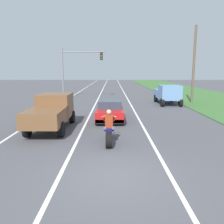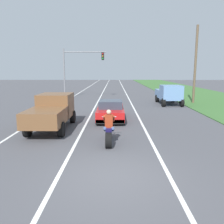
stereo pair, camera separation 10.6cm
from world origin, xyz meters
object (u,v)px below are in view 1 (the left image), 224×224
at_px(motorcycle_with_rider, 109,131).
at_px(traffic_light_mast_near, 76,65).
at_px(pickup_truck_left_lane_brown, 52,110).
at_px(sports_car_red, 110,111).
at_px(pickup_truck_right_shoulder_light_blue, 168,93).

distance_m(motorcycle_with_rider, traffic_light_mast_near, 18.94).
bearing_deg(motorcycle_with_rider, traffic_light_mast_near, 103.15).
bearing_deg(pickup_truck_left_lane_brown, sports_car_red, 38.72).
height_order(motorcycle_with_rider, pickup_truck_right_shoulder_light_blue, pickup_truck_right_shoulder_light_blue).
bearing_deg(traffic_light_mast_near, pickup_truck_right_shoulder_light_blue, -26.98).
bearing_deg(pickup_truck_right_shoulder_light_blue, pickup_truck_left_lane_brown, -131.61).
bearing_deg(sports_car_red, pickup_truck_left_lane_brown, -141.28).
distance_m(pickup_truck_left_lane_brown, pickup_truck_right_shoulder_light_blue, 13.77).
bearing_deg(pickup_truck_right_shoulder_light_blue, traffic_light_mast_near, 153.02).
bearing_deg(traffic_light_mast_near, sports_car_red, -71.62).
height_order(motorcycle_with_rider, pickup_truck_left_lane_brown, pickup_truck_left_lane_brown).
relative_size(motorcycle_with_rider, traffic_light_mast_near, 0.37).
xyz_separation_m(pickup_truck_right_shoulder_light_blue, traffic_light_mast_near, (-10.02, 5.10, 2.93)).
relative_size(sports_car_red, pickup_truck_left_lane_brown, 0.90).
xyz_separation_m(pickup_truck_left_lane_brown, traffic_light_mast_near, (-0.88, 15.40, 2.93)).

